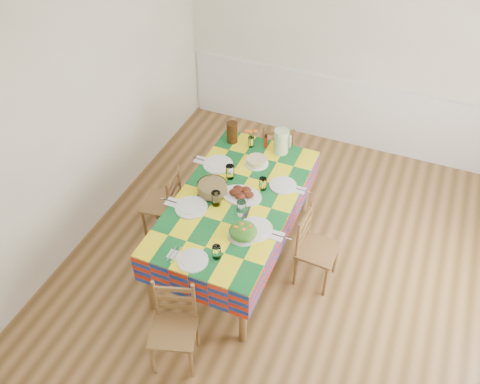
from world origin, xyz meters
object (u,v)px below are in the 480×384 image
(dining_table, at_px, (236,205))
(green_pitcher, at_px, (281,141))
(tea_pitcher, at_px, (232,132))
(meat_platter, at_px, (242,194))
(chair_near, at_px, (174,327))
(chair_left, at_px, (165,204))
(chair_far, at_px, (279,153))
(chair_right, at_px, (314,249))

(dining_table, distance_m, green_pitcher, 0.90)
(tea_pitcher, bearing_deg, meat_platter, -60.86)
(dining_table, relative_size, chair_near, 2.38)
(meat_platter, bearing_deg, chair_left, -177.09)
(green_pitcher, bearing_deg, meat_platter, -98.12)
(dining_table, height_order, chair_near, chair_near)
(dining_table, height_order, chair_left, chair_left)
(chair_near, height_order, chair_far, chair_far)
(chair_right, bearing_deg, meat_platter, 89.76)
(chair_near, xyz_separation_m, chair_right, (0.83, 1.29, 0.00))
(dining_table, bearing_deg, green_pitcher, 79.61)
(meat_platter, height_order, chair_left, meat_platter)
(dining_table, bearing_deg, chair_near, -90.53)
(chair_right, bearing_deg, dining_table, 93.40)
(chair_far, height_order, chair_left, chair_far)
(tea_pitcher, xyz_separation_m, chair_near, (0.38, -2.12, -0.49))
(meat_platter, bearing_deg, green_pitcher, 81.88)
(chair_right, bearing_deg, chair_far, 35.47)
(meat_platter, relative_size, green_pitcher, 1.47)
(dining_table, distance_m, meat_platter, 0.14)
(dining_table, bearing_deg, chair_far, 89.69)
(dining_table, xyz_separation_m, meat_platter, (0.04, 0.05, 0.12))
(chair_far, height_order, chair_right, chair_far)
(green_pitcher, xyz_separation_m, chair_left, (-0.98, -0.85, -0.51))
(green_pitcher, xyz_separation_m, chair_near, (-0.17, -2.15, -0.51))
(dining_table, height_order, tea_pitcher, tea_pitcher)
(tea_pitcher, relative_size, chair_near, 0.28)
(meat_platter, xyz_separation_m, chair_near, (-0.05, -1.34, -0.40))
(chair_near, relative_size, chair_right, 1.00)
(tea_pitcher, distance_m, chair_far, 0.78)
(chair_left, bearing_deg, chair_right, 81.35)
(chair_left, relative_size, chair_right, 0.99)
(chair_near, bearing_deg, chair_far, 72.07)
(chair_far, distance_m, chair_right, 1.52)
(dining_table, distance_m, tea_pitcher, 0.94)
(tea_pitcher, height_order, chair_far, tea_pitcher)
(chair_near, bearing_deg, tea_pitcher, 82.69)
(meat_platter, height_order, chair_right, meat_platter)
(chair_far, bearing_deg, tea_pitcher, 38.69)
(meat_platter, relative_size, chair_far, 0.46)
(green_pitcher, xyz_separation_m, chair_far, (-0.15, 0.43, -0.50))
(tea_pitcher, distance_m, chair_right, 1.55)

